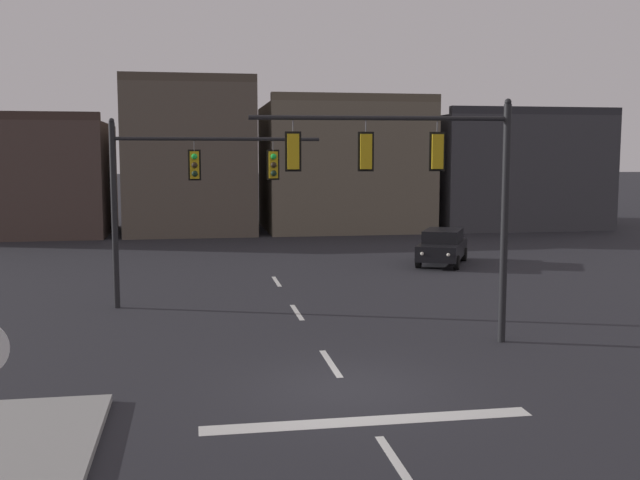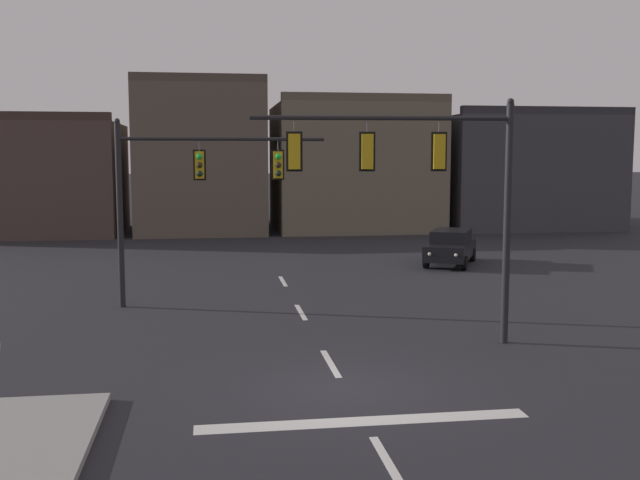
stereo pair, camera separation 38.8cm
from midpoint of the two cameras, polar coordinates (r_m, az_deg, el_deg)
ground_plane at (r=16.38m, az=1.43°, el=-11.35°), size 400.00×400.00×0.00m
stop_bar_paint at (r=14.53m, az=2.99°, el=-13.71°), size 6.40×0.50×0.01m
lane_centreline at (r=18.26m, az=0.21°, el=-9.45°), size 0.16×26.40×0.01m
signal_mast_near_side at (r=19.64m, az=7.37°, el=4.98°), size 6.86×0.71×6.51m
signal_mast_far_side at (r=25.06m, az=-11.32°, el=4.37°), size 6.91×0.38×6.23m
car_lot_nearside at (r=34.87m, az=9.08°, el=-0.45°), size 3.61×4.74×1.61m
building_row at (r=51.39m, az=-2.95°, el=5.45°), size 46.03×12.34×9.95m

